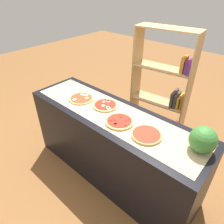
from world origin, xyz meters
TOP-DOWN VIEW (x-y plane):
  - ground_plane at (0.00, 0.00)m, footprint 12.00×12.00m
  - counter at (0.00, 0.00)m, footprint 2.14×0.65m
  - parchment_paper at (0.00, 0.00)m, footprint 2.03×0.50m
  - pizza_mozzarella_0 at (-0.48, -0.02)m, footprint 0.29×0.29m
  - pizza_mozzarella_1 at (-0.16, 0.06)m, footprint 0.29×0.29m
  - pizza_pepperoni_2 at (0.16, -0.07)m, footprint 0.29×0.29m
  - pizza_plain_3 at (0.48, -0.06)m, footprint 0.29×0.29m
  - watermelon at (0.92, 0.09)m, footprint 0.23×0.23m
  - bookshelf at (0.02, 1.17)m, footprint 0.87×0.38m

SIDE VIEW (x-z plane):
  - ground_plane at x=0.00m, z-range 0.00..0.00m
  - counter at x=0.00m, z-range 0.00..0.92m
  - bookshelf at x=0.02m, z-range -0.09..1.52m
  - parchment_paper at x=0.00m, z-range 0.92..0.93m
  - pizza_mozzarella_0 at x=-0.48m, z-range 0.92..0.95m
  - pizza_mozzarella_1 at x=-0.16m, z-range 0.92..0.95m
  - pizza_pepperoni_2 at x=0.16m, z-range 0.92..0.95m
  - pizza_plain_3 at x=0.48m, z-range 0.93..0.95m
  - watermelon at x=0.92m, z-range 0.92..1.15m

